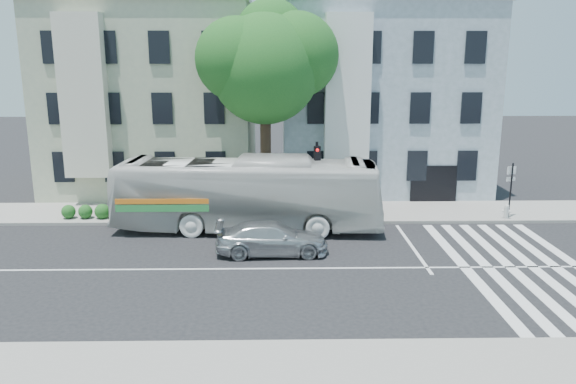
{
  "coord_description": "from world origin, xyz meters",
  "views": [
    {
      "loc": [
        0.65,
        -20.68,
        8.0
      ],
      "look_at": [
        1.07,
        2.89,
        2.4
      ],
      "focal_mm": 35.0,
      "sensor_mm": 36.0,
      "label": 1
    }
  ],
  "objects_px": {
    "traffic_signal": "(317,172)",
    "fire_hydrant": "(506,211)",
    "sedan": "(272,238)",
    "bus": "(247,194)"
  },
  "relations": [
    {
      "from": "traffic_signal",
      "to": "fire_hydrant",
      "type": "distance_m",
      "value": 9.88
    },
    {
      "from": "traffic_signal",
      "to": "sedan",
      "type": "bearing_deg",
      "value": -138.28
    },
    {
      "from": "bus",
      "to": "traffic_signal",
      "type": "bearing_deg",
      "value": -73.66
    },
    {
      "from": "sedan",
      "to": "fire_hydrant",
      "type": "height_order",
      "value": "sedan"
    },
    {
      "from": "sedan",
      "to": "traffic_signal",
      "type": "height_order",
      "value": "traffic_signal"
    },
    {
      "from": "bus",
      "to": "sedan",
      "type": "bearing_deg",
      "value": -157.39
    },
    {
      "from": "traffic_signal",
      "to": "fire_hydrant",
      "type": "bearing_deg",
      "value": -18.51
    },
    {
      "from": "bus",
      "to": "traffic_signal",
      "type": "distance_m",
      "value": 3.53
    },
    {
      "from": "bus",
      "to": "fire_hydrant",
      "type": "relative_size",
      "value": 17.4
    },
    {
      "from": "traffic_signal",
      "to": "fire_hydrant",
      "type": "relative_size",
      "value": 5.67
    }
  ]
}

